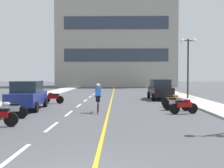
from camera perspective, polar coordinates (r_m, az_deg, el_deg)
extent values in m
plane|color=#47474C|center=(26.35, -0.56, -2.91)|extent=(140.00, 140.00, 0.00)
cube|color=#B7B2A8|center=(30.39, -14.09, -2.22)|extent=(2.40, 72.00, 0.12)
cube|color=#B7B2A8|center=(30.02, 13.50, -2.27)|extent=(2.40, 72.00, 0.12)
cube|color=silver|center=(8.06, -19.67, -13.88)|extent=(0.14, 2.20, 0.01)
cube|color=silver|center=(11.79, -12.66, -8.82)|extent=(0.14, 2.20, 0.01)
cube|color=silver|center=(15.65, -9.15, -6.16)|extent=(0.14, 2.20, 0.01)
cube|color=silver|center=(19.57, -7.05, -4.56)|extent=(0.14, 2.20, 0.01)
cube|color=silver|center=(23.52, -5.66, -3.48)|extent=(0.14, 2.20, 0.01)
cube|color=silver|center=(27.48, -4.67, -2.72)|extent=(0.14, 2.20, 0.01)
cube|color=silver|center=(31.45, -3.93, -2.14)|extent=(0.14, 2.20, 0.01)
cube|color=silver|center=(35.43, -3.36, -1.70)|extent=(0.14, 2.20, 0.01)
cube|color=silver|center=(39.41, -2.90, -1.34)|extent=(0.14, 2.20, 0.01)
cube|color=silver|center=(43.39, -2.53, -1.05)|extent=(0.14, 2.20, 0.01)
cube|color=silver|center=(47.38, -2.22, -0.81)|extent=(0.14, 2.20, 0.01)
cube|color=silver|center=(51.37, -1.96, -0.61)|extent=(0.14, 2.20, 0.01)
cube|color=gold|center=(29.34, 0.11, -2.42)|extent=(0.12, 66.00, 0.01)
cube|color=#9E998E|center=(54.95, 0.89, 9.98)|extent=(23.13, 8.28, 19.97)
cube|color=#2D3847|center=(50.35, 0.86, 6.16)|extent=(19.43, 0.10, 2.40)
cube|color=#2D3847|center=(51.15, 0.87, 12.87)|extent=(19.43, 0.10, 2.40)
cylinder|color=black|center=(25.42, 15.80, 3.17)|extent=(0.14, 0.14, 5.36)
cylinder|color=black|center=(25.60, 15.85, 8.84)|extent=(1.10, 0.08, 0.08)
sphere|color=white|center=(25.47, 14.64, 8.88)|extent=(0.36, 0.36, 0.36)
sphere|color=white|center=(25.75, 17.05, 8.78)|extent=(0.36, 0.36, 0.36)
cylinder|color=black|center=(19.57, -18.85, -3.71)|extent=(0.27, 0.65, 0.64)
cylinder|color=black|center=(19.17, -13.95, -3.78)|extent=(0.27, 0.65, 0.64)
cylinder|color=black|center=(16.90, -21.45, -4.59)|extent=(0.27, 0.65, 0.64)
cylinder|color=black|center=(16.45, -15.81, -4.71)|extent=(0.27, 0.65, 0.64)
cube|color=navy|center=(17.96, -17.47, -2.90)|extent=(2.00, 4.31, 0.80)
cube|color=#1E2833|center=(17.92, -17.50, -0.51)|extent=(1.71, 2.31, 0.70)
cylinder|color=black|center=(26.12, 7.80, -2.27)|extent=(0.23, 0.64, 0.64)
cylinder|color=black|center=(26.40, 11.46, -2.24)|extent=(0.23, 0.64, 0.64)
cylinder|color=black|center=(23.35, 8.73, -2.75)|extent=(0.23, 0.64, 0.64)
cylinder|color=black|center=(23.67, 12.80, -2.71)|extent=(0.23, 0.64, 0.64)
cube|color=black|center=(24.84, 10.18, -1.56)|extent=(1.78, 4.23, 0.80)
cube|color=#1E2833|center=(24.81, 10.19, 0.17)|extent=(1.60, 2.23, 0.70)
cylinder|color=black|center=(12.27, -20.59, -7.06)|extent=(0.61, 0.14, 0.60)
cube|color=black|center=(12.31, -21.95, -5.08)|extent=(0.46, 0.27, 0.10)
cylinder|color=black|center=(14.34, -18.60, -5.77)|extent=(0.61, 0.19, 0.60)
cube|color=#B2B2B7|center=(14.43, -20.76, -4.87)|extent=(0.93, 0.41, 0.28)
ellipsoid|color=#B2B2B7|center=(14.46, -21.54, -3.99)|extent=(0.47, 0.30, 0.22)
cube|color=black|center=(14.36, -19.80, -4.09)|extent=(0.47, 0.30, 0.10)
cylinder|color=black|center=(16.04, 16.71, -4.95)|extent=(0.61, 0.23, 0.60)
cylinder|color=black|center=(15.55, 13.13, -5.14)|extent=(0.61, 0.23, 0.60)
cube|color=maroon|center=(15.77, 14.96, -4.25)|extent=(0.94, 0.48, 0.28)
ellipsoid|color=maroon|center=(15.84, 15.61, -3.43)|extent=(0.48, 0.33, 0.22)
cube|color=black|center=(15.63, 14.14, -3.56)|extent=(0.48, 0.33, 0.10)
cylinder|color=silver|center=(15.99, 16.73, -2.82)|extent=(0.16, 0.59, 0.03)
cylinder|color=black|center=(17.16, 15.38, -4.51)|extent=(0.60, 0.28, 0.60)
cylinder|color=black|center=(17.26, 11.72, -4.44)|extent=(0.60, 0.28, 0.60)
cube|color=#B2B2B7|center=(17.18, 13.55, -3.75)|extent=(0.94, 0.54, 0.28)
ellipsoid|color=#B2B2B7|center=(17.14, 14.22, -3.03)|extent=(0.49, 0.36, 0.22)
cube|color=black|center=(17.18, 12.72, -3.07)|extent=(0.49, 0.36, 0.10)
cylinder|color=silver|center=(17.10, 15.40, -2.51)|extent=(0.21, 0.58, 0.03)
cylinder|color=black|center=(19.52, 14.26, -3.74)|extent=(0.61, 0.25, 0.60)
cylinder|color=black|center=(19.04, 11.31, -3.86)|extent=(0.61, 0.25, 0.60)
cube|color=orange|center=(19.26, 12.81, -3.15)|extent=(0.94, 0.49, 0.28)
ellipsoid|color=orange|center=(19.33, 13.34, -2.48)|extent=(0.49, 0.34, 0.22)
cube|color=black|center=(19.13, 12.14, -2.57)|extent=(0.49, 0.34, 0.10)
cylinder|color=silver|center=(19.47, 14.27, -1.98)|extent=(0.18, 0.59, 0.03)
cylinder|color=black|center=(21.53, -13.75, -3.22)|extent=(0.61, 0.17, 0.60)
cylinder|color=black|center=(21.14, -10.97, -3.29)|extent=(0.61, 0.17, 0.60)
cube|color=maroon|center=(21.31, -12.38, -2.67)|extent=(0.93, 0.39, 0.28)
ellipsoid|color=maroon|center=(21.37, -12.88, -2.07)|extent=(0.47, 0.29, 0.22)
cube|color=black|center=(21.21, -11.75, -2.14)|extent=(0.47, 0.29, 0.10)
cylinder|color=silver|center=(21.48, -13.76, -1.63)|extent=(0.10, 0.60, 0.03)
torus|color=black|center=(16.37, -2.93, -4.61)|extent=(0.07, 0.72, 0.72)
torus|color=black|center=(15.33, -3.04, -5.04)|extent=(0.07, 0.72, 0.72)
cylinder|color=black|center=(15.79, -2.98, -3.75)|extent=(0.08, 0.95, 0.04)
cube|color=black|center=(15.62, -3.00, -3.00)|extent=(0.11, 0.20, 0.06)
cylinder|color=black|center=(16.22, -2.94, -2.71)|extent=(0.42, 0.05, 0.03)
cube|color=black|center=(15.68, -3.00, -3.24)|extent=(0.26, 0.37, 0.28)
cube|color=blue|center=(15.80, -2.98, -1.74)|extent=(0.34, 0.47, 0.61)
sphere|color=tan|center=(15.91, -2.97, -0.46)|extent=(0.20, 0.20, 0.20)
ellipsoid|color=white|center=(15.91, -2.97, -0.20)|extent=(0.24, 0.26, 0.16)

